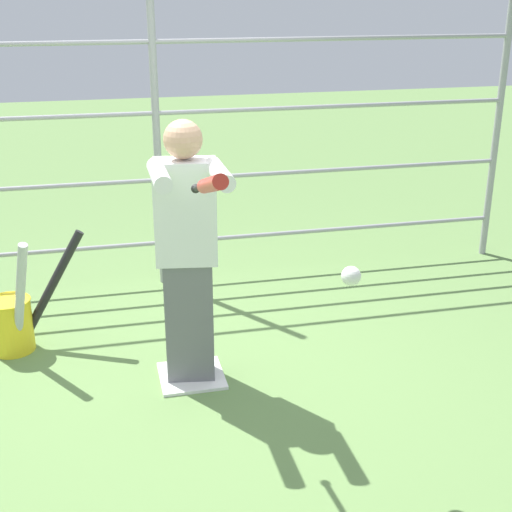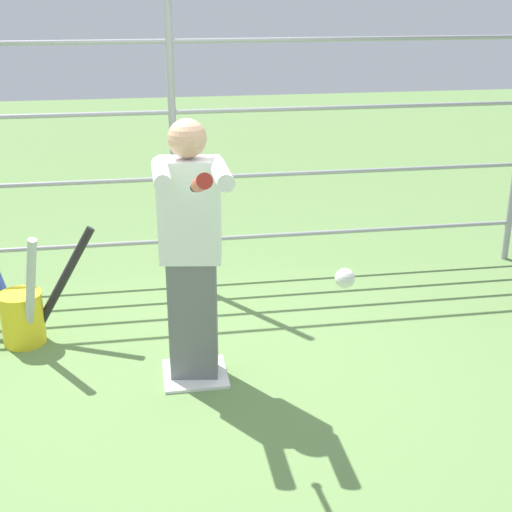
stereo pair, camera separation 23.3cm
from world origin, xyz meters
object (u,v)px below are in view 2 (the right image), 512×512
object	(u,v)px
batter	(191,246)
bat_bucket	(22,309)
softball_in_flight	(345,278)
baseball_bat_swinging	(200,184)

from	to	relation	value
batter	bat_bucket	size ratio (longest dim) A/B	1.57
batter	softball_in_flight	size ratio (longest dim) A/B	16.99
baseball_bat_swinging	bat_bucket	distance (m)	2.35
batter	baseball_bat_swinging	size ratio (longest dim) A/B	1.79
baseball_bat_swinging	bat_bucket	xyz separation A→B (m)	(1.11, -1.64, -1.27)
softball_in_flight	bat_bucket	bearing A→B (deg)	-42.78
batter	softball_in_flight	xyz separation A→B (m)	(-0.65, 0.97, 0.15)
baseball_bat_swinging	softball_in_flight	distance (m)	0.83
batter	bat_bucket	xyz separation A→B (m)	(1.13, -0.68, -0.63)
batter	baseball_bat_swinging	xyz separation A→B (m)	(0.02, 0.96, 0.64)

